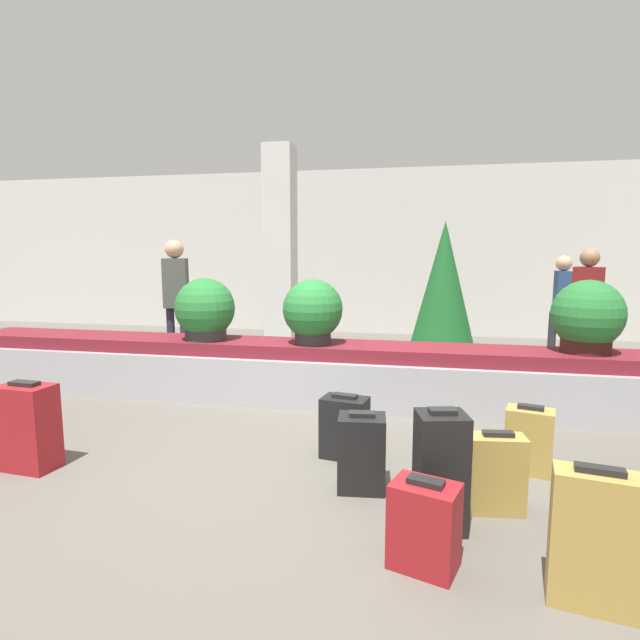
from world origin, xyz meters
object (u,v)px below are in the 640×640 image
at_px(traveler_1, 176,292).
at_px(decorated_tree, 443,287).
at_px(suitcase_1, 594,540).
at_px(potted_plant_2, 205,311).
at_px(suitcase_3, 424,525).
at_px(suitcase_6, 496,473).
at_px(potted_plant_1, 313,312).
at_px(suitcase_4, 529,440).
at_px(traveler_0, 587,302).
at_px(traveler_2, 562,301).
at_px(suitcase_2, 28,427).
at_px(potted_plant_0, 587,318).
at_px(suitcase_7, 345,427).
at_px(pillar, 280,253).
at_px(suitcase_5, 440,471).
at_px(suitcase_0, 362,452).

distance_m(traveler_1, decorated_tree, 3.74).
bearing_deg(suitcase_1, potted_plant_2, 148.45).
relative_size(suitcase_3, traveler_1, 0.27).
height_order(suitcase_6, potted_plant_1, potted_plant_1).
relative_size(suitcase_6, traveler_1, 0.29).
relative_size(suitcase_4, traveler_0, 0.30).
distance_m(potted_plant_1, traveler_1, 2.46).
height_order(traveler_2, decorated_tree, decorated_tree).
xyz_separation_m(suitcase_6, traveler_1, (-3.79, 3.17, 0.82)).
height_order(suitcase_2, potted_plant_0, potted_plant_0).
xyz_separation_m(potted_plant_1, traveler_2, (3.10, 2.55, -0.06)).
height_order(suitcase_4, potted_plant_2, potted_plant_2).
bearing_deg(suitcase_7, suitcase_3, -54.84).
bearing_deg(potted_plant_0, pillar, 148.98).
xyz_separation_m(suitcase_4, potted_plant_1, (-1.93, 1.38, 0.74)).
bearing_deg(traveler_1, suitcase_2, -94.66).
bearing_deg(suitcase_5, traveler_2, 56.22).
xyz_separation_m(suitcase_2, suitcase_6, (3.33, 0.05, -0.08)).
relative_size(suitcase_4, suitcase_5, 0.69).
distance_m(suitcase_3, potted_plant_2, 3.68).
xyz_separation_m(suitcase_0, potted_plant_0, (1.95, 1.98, 0.72)).
xyz_separation_m(traveler_0, traveler_2, (-0.08, 0.83, -0.07)).
bearing_deg(suitcase_0, suitcase_6, -14.03).
xyz_separation_m(suitcase_1, potted_plant_2, (-3.15, 2.83, 0.64)).
bearing_deg(traveler_0, pillar, 38.09).
bearing_deg(traveler_0, suitcase_3, 111.80).
distance_m(potted_plant_2, traveler_1, 1.48).
bearing_deg(pillar, suitcase_2, -98.99).
distance_m(suitcase_1, decorated_tree, 5.08).
xyz_separation_m(suitcase_3, suitcase_7, (-0.61, 1.30, 0.02)).
bearing_deg(traveler_2, suitcase_4, -14.42).
xyz_separation_m(pillar, traveler_0, (4.20, -0.60, -0.61)).
bearing_deg(suitcase_0, decorated_tree, 74.78).
xyz_separation_m(pillar, suitcase_3, (2.20, -5.01, -1.37)).
bearing_deg(potted_plant_1, suitcase_0, -68.25).
height_order(pillar, traveler_0, pillar).
height_order(suitcase_5, potted_plant_0, potted_plant_0).
distance_m(suitcase_7, traveler_2, 4.73).
relative_size(pillar, suitcase_4, 6.34).
bearing_deg(suitcase_0, traveler_1, 127.96).
bearing_deg(potted_plant_0, traveler_2, 81.04).
distance_m(suitcase_7, traveler_1, 3.82).
bearing_deg(suitcase_4, pillar, 143.13).
height_order(suitcase_3, potted_plant_0, potted_plant_0).
xyz_separation_m(pillar, potted_plant_0, (3.73, -2.24, -0.62)).
xyz_separation_m(suitcase_1, suitcase_6, (-0.31, 0.80, -0.08)).
bearing_deg(suitcase_2, pillar, 85.22).
bearing_deg(suitcase_1, suitcase_3, -179.84).
bearing_deg(decorated_tree, suitcase_4, -81.92).
height_order(suitcase_0, traveler_0, traveler_0).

